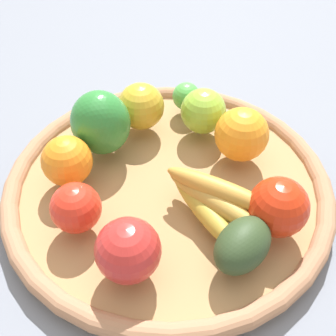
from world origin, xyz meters
The scene contains 13 objects.
ground_plane centered at (0.00, 0.00, 0.00)m, with size 2.40×2.40×0.00m, color slate.
basket centered at (0.00, 0.00, 0.02)m, with size 0.47×0.47×0.04m.
apple_1 centered at (-0.10, -0.10, 0.07)m, with size 0.06×0.06×0.06m, color red.
apple_2 centered at (-0.06, 0.11, 0.07)m, with size 0.07×0.07×0.07m, color gold.
orange_1 centered at (0.10, 0.07, 0.08)m, with size 0.08×0.08×0.08m, color orange.
banana_bunch centered at (0.07, -0.06, 0.06)m, with size 0.16×0.13×0.05m.
avocado centered at (0.11, -0.12, 0.07)m, with size 0.08×0.06×0.06m, color #2A3D21.
apple_0 centered at (0.15, -0.06, 0.08)m, with size 0.08×0.08×0.08m, color red.
apple_3 centered at (-0.02, -0.15, 0.08)m, with size 0.08×0.08×0.08m, color red.
bell_pepper centered at (-0.11, 0.04, 0.09)m, with size 0.09×0.08×0.10m, color #2D7E34.
orange_0 centered at (-0.14, -0.03, 0.07)m, with size 0.07×0.07×0.07m, color orange.
lime_0 centered at (0.00, 0.17, 0.06)m, with size 0.05×0.05×0.05m, color green.
apple_4 centered at (0.03, 0.12, 0.07)m, with size 0.07×0.07×0.07m, color #87B934.
Camera 1 is at (0.08, -0.42, 0.48)m, focal length 46.27 mm.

